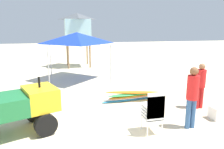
% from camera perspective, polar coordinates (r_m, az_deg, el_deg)
% --- Properties ---
extents(ground, '(80.00, 80.00, 0.00)m').
position_cam_1_polar(ground, '(5.38, -3.55, -18.89)').
color(ground, beige).
extents(utility_cart, '(2.80, 2.03, 1.50)m').
position_cam_1_polar(utility_cart, '(6.13, -26.18, -8.07)').
color(utility_cart, '#1E6B38').
rests_on(utility_cart, ground).
extents(stacked_plastic_chairs, '(0.48, 0.48, 1.20)m').
position_cam_1_polar(stacked_plastic_chairs, '(5.71, 11.29, -9.41)').
color(stacked_plastic_chairs, white).
rests_on(stacked_plastic_chairs, ground).
extents(surfboard_pile, '(2.58, 0.81, 0.40)m').
position_cam_1_polar(surfboard_pile, '(8.37, 5.52, -5.80)').
color(surfboard_pile, '#268CCC').
rests_on(surfboard_pile, ground).
extents(lifeguard_near_left, '(0.32, 0.32, 1.78)m').
position_cam_1_polar(lifeguard_near_left, '(6.26, 21.02, -4.87)').
color(lifeguard_near_left, '#33598C').
rests_on(lifeguard_near_left, ground).
extents(lifeguard_near_center, '(0.32, 0.32, 1.63)m').
position_cam_1_polar(lifeguard_near_center, '(7.99, 23.00, -2.15)').
color(lifeguard_near_center, red).
rests_on(lifeguard_near_center, ground).
extents(popup_canopy, '(3.07, 3.07, 2.62)m').
position_cam_1_polar(popup_canopy, '(11.73, -9.52, 9.77)').
color(popup_canopy, '#B2B2B7').
rests_on(popup_canopy, ground).
extents(lifeguard_tower, '(1.98, 1.98, 3.93)m').
position_cam_1_polar(lifeguard_tower, '(15.99, -9.41, 12.21)').
color(lifeguard_tower, olive).
rests_on(lifeguard_tower, ground).
extents(cooler_box, '(0.54, 0.39, 0.40)m').
position_cam_1_polar(cooler_box, '(7.52, 27.13, -9.25)').
color(cooler_box, white).
rests_on(cooler_box, ground).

